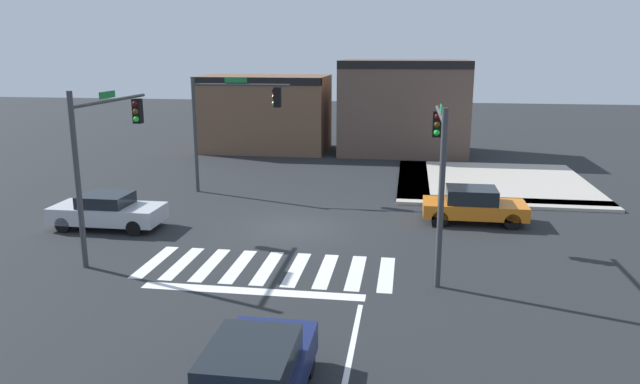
# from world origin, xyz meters

# --- Properties ---
(ground_plane) EXTENTS (120.00, 120.00, 0.00)m
(ground_plane) POSITION_xyz_m (0.00, 0.00, 0.00)
(ground_plane) COLOR #232628
(crosswalk_near) EXTENTS (8.32, 3.14, 0.01)m
(crosswalk_near) POSITION_xyz_m (-0.00, -4.50, 0.00)
(crosswalk_near) COLOR silver
(crosswalk_near) RESTS_ON ground_plane
(bike_detector_marking) EXTENTS (0.92, 0.92, 0.01)m
(bike_detector_marking) POSITION_xyz_m (1.43, -9.16, 0.00)
(bike_detector_marking) COLOR yellow
(bike_detector_marking) RESTS_ON ground_plane
(curb_corner_northeast) EXTENTS (10.00, 10.60, 0.15)m
(curb_corner_northeast) POSITION_xyz_m (8.49, 9.42, 0.07)
(curb_corner_northeast) COLOR #B2AA9E
(curb_corner_northeast) RESTS_ON ground_plane
(storefront_row) EXTENTS (18.35, 5.99, 6.31)m
(storefront_row) POSITION_xyz_m (-0.15, 18.83, 2.94)
(storefront_row) COLOR brown
(storefront_row) RESTS_ON ground_plane
(traffic_signal_southeast) EXTENTS (0.32, 5.62, 5.43)m
(traffic_signal_southeast) POSITION_xyz_m (5.49, -3.08, 3.76)
(traffic_signal_southeast) COLOR #383A3D
(traffic_signal_southeast) RESTS_ON ground_plane
(traffic_signal_southwest) EXTENTS (0.32, 5.35, 5.79)m
(traffic_signal_southwest) POSITION_xyz_m (-5.98, -3.28, 3.98)
(traffic_signal_southwest) COLOR #383A3D
(traffic_signal_southwest) RESTS_ON ground_plane
(traffic_signal_northwest) EXTENTS (4.91, 0.32, 5.70)m
(traffic_signal_northwest) POSITION_xyz_m (-4.17, 5.62, 3.99)
(traffic_signal_northwest) COLOR #383A3D
(traffic_signal_northwest) RESTS_ON ground_plane
(car_orange) EXTENTS (4.19, 1.88, 1.47)m
(car_orange) POSITION_xyz_m (7.23, 1.99, 0.74)
(car_orange) COLOR orange
(car_orange) RESTS_ON ground_plane
(car_navy) EXTENTS (1.88, 4.57, 1.55)m
(car_navy) POSITION_xyz_m (1.63, -12.53, 0.78)
(car_navy) COLOR #141E4C
(car_navy) RESTS_ON ground_plane
(car_silver) EXTENTS (4.36, 1.89, 1.41)m
(car_silver) POSITION_xyz_m (-7.40, -1.01, 0.71)
(car_silver) COLOR #B7BABF
(car_silver) RESTS_ON ground_plane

